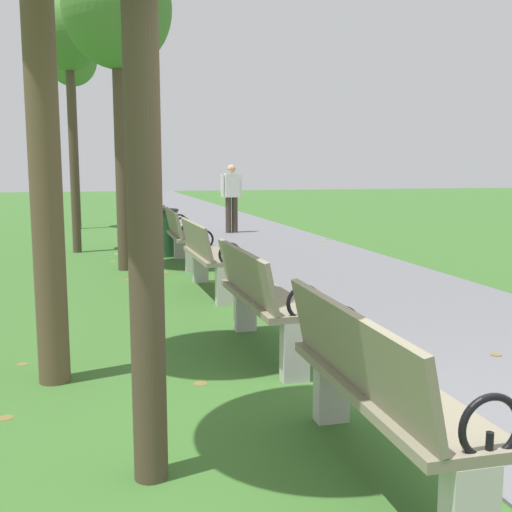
# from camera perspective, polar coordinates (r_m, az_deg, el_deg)

# --- Properties ---
(ground_plane) EXTENTS (80.00, 80.00, 0.00)m
(ground_plane) POSITION_cam_1_polar(r_m,az_deg,el_deg) (3.58, 18.49, -18.08)
(ground_plane) COLOR #386628
(paved_walkway) EXTENTS (3.12, 44.00, 0.02)m
(paved_walkway) POSITION_cam_1_polar(r_m,az_deg,el_deg) (21.00, -5.19, 3.89)
(paved_walkway) COLOR slate
(paved_walkway) RESTS_ON ground
(park_bench_1) EXTENTS (0.49, 1.60, 0.90)m
(park_bench_1) POSITION_cam_1_polar(r_m,az_deg,el_deg) (3.16, 11.06, -11.85)
(park_bench_1) COLOR gray
(park_bench_1) RESTS_ON ground
(park_bench_2) EXTENTS (0.50, 1.61, 0.90)m
(park_bench_2) POSITION_cam_1_polar(r_m,az_deg,el_deg) (5.18, 0.43, -3.80)
(park_bench_2) COLOR gray
(park_bench_2) RESTS_ON ground
(park_bench_3) EXTENTS (0.51, 1.61, 0.90)m
(park_bench_3) POSITION_cam_1_polar(r_m,az_deg,el_deg) (7.70, -4.56, 0.11)
(park_bench_3) COLOR gray
(park_bench_3) RESTS_ON ground
(park_bench_4) EXTENTS (0.48, 1.60, 0.90)m
(park_bench_4) POSITION_cam_1_polar(r_m,az_deg,el_deg) (9.98, -6.86, 1.92)
(park_bench_4) COLOR gray
(park_bench_4) RESTS_ON ground
(park_bench_5) EXTENTS (0.53, 1.62, 0.90)m
(park_bench_5) POSITION_cam_1_polar(r_m,az_deg,el_deg) (12.11, -8.22, 2.99)
(park_bench_5) COLOR gray
(park_bench_5) RESTS_ON ground
(tree_3) EXTENTS (1.59, 1.59, 4.75)m
(tree_3) POSITION_cam_1_polar(r_m,az_deg,el_deg) (9.85, -12.74, 21.20)
(tree_3) COLOR #4C3D2D
(tree_3) RESTS_ON ground
(tree_4) EXTENTS (1.21, 1.21, 4.62)m
(tree_4) POSITION_cam_1_polar(r_m,az_deg,el_deg) (12.08, -16.97, 18.78)
(tree_4) COLOR #4C3D2D
(tree_4) RESTS_ON ground
(tree_5) EXTENTS (1.24, 1.24, 4.95)m
(tree_5) POSITION_cam_1_polar(r_m,az_deg,el_deg) (16.74, -16.69, 16.84)
(tree_5) COLOR #4C3D2D
(tree_5) RESTS_ON ground
(pedestrian_walking) EXTENTS (0.53, 0.26, 1.62)m
(pedestrian_walking) POSITION_cam_1_polar(r_m,az_deg,el_deg) (14.75, -2.28, 5.70)
(pedestrian_walking) COLOR #3D3328
(pedestrian_walking) RESTS_ON paved_walkway
(trash_bin) EXTENTS (0.48, 0.48, 0.84)m
(trash_bin) POSITION_cam_1_polar(r_m,az_deg,el_deg) (11.07, -8.38, 2.18)
(trash_bin) COLOR #234C2D
(trash_bin) RESTS_ON ground
(scattered_leaves) EXTENTS (5.56, 11.64, 0.02)m
(scattered_leaves) POSITION_cam_1_polar(r_m,az_deg,el_deg) (8.33, -2.31, -2.56)
(scattered_leaves) COLOR brown
(scattered_leaves) RESTS_ON ground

